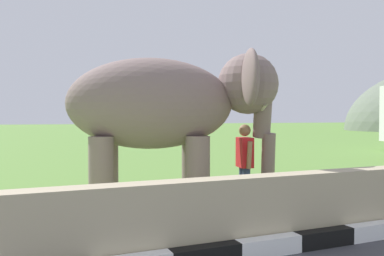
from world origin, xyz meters
The scene contains 3 objects.
barrier_parapet centered at (2.00, 4.49, 0.50)m, with size 28.00×0.36×1.00m, color tan.
elephant centered at (2.45, 6.99, 1.99)m, with size 4.08×2.96×3.01m.
person_handler centered at (3.88, 6.65, 0.93)m, with size 0.31×0.68×1.66m.
Camera 1 is at (-0.15, -0.22, 1.79)m, focal length 38.05 mm.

